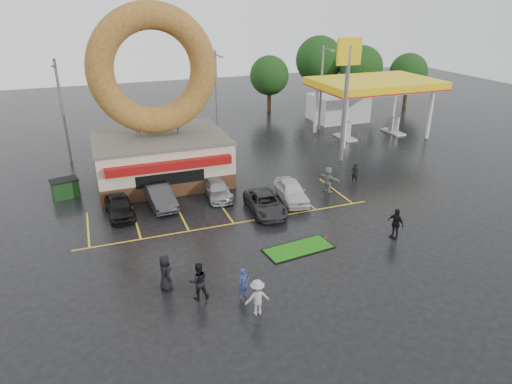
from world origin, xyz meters
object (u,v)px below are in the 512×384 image
object	(u,v)px
car_dgrey	(159,196)
gas_station	(358,95)
streetlight_right	(322,86)
streetlight_left	(62,110)
streetlight_mid	(217,96)
car_grey	(265,203)
donut_shop	(158,126)
person_blue	(244,283)
car_white	(291,191)
car_silver	(217,189)
dumpster	(65,189)
person_cameraman	(396,223)
putting_green	(298,249)
shell_sign	(347,78)
car_black	(119,206)

from	to	relation	value
car_dgrey	gas_station	bearing A→B (deg)	22.62
gas_station	streetlight_right	xyz separation A→B (m)	(-4.00, 0.98, 1.08)
streetlight_left	car_dgrey	xyz separation A→B (m)	(5.94, -11.99, -4.04)
gas_station	streetlight_mid	xyz separation A→B (m)	(-16.00, -0.02, 1.08)
streetlight_mid	car_grey	xyz separation A→B (m)	(-1.44, -16.59, -4.14)
donut_shop	person_blue	world-z (taller)	donut_shop
gas_station	streetlight_right	distance (m)	4.26
streetlight_mid	donut_shop	bearing A→B (deg)	-131.38
car_grey	car_white	world-z (taller)	car_white
streetlight_mid	car_silver	size ratio (longest dim) A/B	2.15
donut_shop	car_grey	xyz separation A→B (m)	(5.56, -8.65, -3.82)
gas_station	dumpster	bearing A→B (deg)	-163.35
car_grey	person_blue	xyz separation A→B (m)	(-4.54, -8.65, 0.17)
donut_shop	dumpster	size ratio (longest dim) A/B	7.50
streetlight_left	streetlight_right	xyz separation A→B (m)	(26.00, 2.00, 0.00)
person_cameraman	gas_station	bearing A→B (deg)	138.43
streetlight_left	person_cameraman	distance (m)	28.93
dumpster	putting_green	bearing A→B (deg)	-58.57
car_grey	putting_green	world-z (taller)	car_grey
car_silver	streetlight_mid	bearing A→B (deg)	75.92
shell_sign	streetlight_right	xyz separation A→B (m)	(3.00, 9.92, -2.60)
streetlight_left	car_white	xyz separation A→B (m)	(15.05, -14.48, -4.04)
shell_sign	car_white	xyz separation A→B (m)	(-7.95, -6.56, -6.63)
car_grey	putting_green	bearing A→B (deg)	-85.60
streetlight_mid	car_white	distance (m)	16.03
car_black	car_silver	xyz separation A→B (m)	(7.05, 0.70, -0.10)
streetlight_mid	streetlight_right	world-z (taller)	same
car_black	car_white	bearing A→B (deg)	-12.73
car_grey	person_blue	distance (m)	9.77
donut_shop	car_silver	world-z (taller)	donut_shop
car_dgrey	person_blue	world-z (taller)	person_blue
car_silver	person_blue	bearing A→B (deg)	-97.58
donut_shop	putting_green	bearing A→B (deg)	-68.37
car_dgrey	car_silver	xyz separation A→B (m)	(4.25, 0.07, -0.14)
streetlight_mid	car_grey	distance (m)	17.16
streetlight_mid	car_dgrey	world-z (taller)	streetlight_mid
car_silver	putting_green	distance (m)	9.38
car_grey	person_cameraman	distance (m)	8.69
streetlight_left	car_grey	bearing A→B (deg)	-51.15
car_silver	car_grey	xyz separation A→B (m)	(2.37, -3.68, 0.04)
person_blue	car_white	bearing A→B (deg)	41.42
shell_sign	dumpster	bearing A→B (deg)	-179.68
dumpster	person_blue	bearing A→B (deg)	-76.21
car_silver	person_blue	world-z (taller)	person_blue
donut_shop	streetlight_left	bearing A→B (deg)	135.22
car_dgrey	car_white	size ratio (longest dim) A/B	1.03
donut_shop	car_black	world-z (taller)	donut_shop
shell_sign	streetlight_left	size ratio (longest dim) A/B	1.18
streetlight_mid	person_blue	distance (m)	26.25
streetlight_mid	dumpster	distance (m)	17.44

